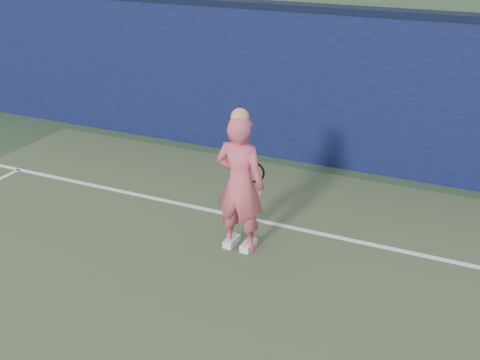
% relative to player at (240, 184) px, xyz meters
% --- Properties ---
extents(backstop_wall, '(24.00, 0.40, 2.50)m').
position_rel_player_xyz_m(backstop_wall, '(0.41, 3.25, 0.36)').
color(backstop_wall, black).
rests_on(backstop_wall, ground).
extents(wall_cap, '(24.00, 0.42, 0.10)m').
position_rel_player_xyz_m(wall_cap, '(0.41, 3.25, 1.66)').
color(wall_cap, black).
rests_on(wall_cap, backstop_wall).
extents(player, '(0.66, 0.44, 1.85)m').
position_rel_player_xyz_m(player, '(0.00, 0.00, 0.00)').
color(player, '#D35264').
rests_on(player, ground).
extents(racket, '(0.51, 0.15, 0.28)m').
position_rel_player_xyz_m(racket, '(-0.01, 0.41, -0.01)').
color(racket, black).
rests_on(racket, ground).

